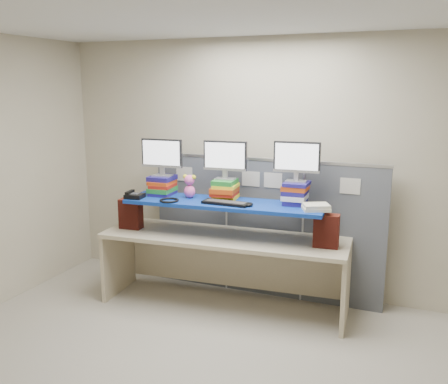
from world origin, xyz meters
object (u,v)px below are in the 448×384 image
at_px(monitor_center, 225,158).
at_px(monitor_right, 297,159).
at_px(monitor_left, 162,155).
at_px(keyboard, 226,203).
at_px(desk, 224,250).
at_px(blue_board, 224,203).
at_px(desk_phone, 134,196).

bearing_deg(monitor_center, monitor_right, 0.00).
distance_m(monitor_left, monitor_right, 1.44).
relative_size(monitor_center, keyboard, 0.95).
bearing_deg(desk, blue_board, 0.00).
xyz_separation_m(monitor_left, monitor_right, (1.44, 0.11, 0.02)).
height_order(blue_board, monitor_right, monitor_right).
xyz_separation_m(blue_board, monitor_left, (-0.74, 0.06, 0.45)).
height_order(desk, desk_phone, desk_phone).
xyz_separation_m(monitor_left, desk_phone, (-0.19, -0.27, -0.40)).
height_order(desk, keyboard, keyboard).
height_order(blue_board, monitor_center, monitor_center).
bearing_deg(blue_board, keyboard, -62.70).
bearing_deg(monitor_right, desk, -170.50).
height_order(desk, monitor_center, monitor_center).
distance_m(monitor_right, desk_phone, 1.72).
height_order(monitor_right, desk_phone, monitor_right).
bearing_deg(blue_board, monitor_right, 9.50).
bearing_deg(monitor_center, keyboard, -70.05).
distance_m(blue_board, desk_phone, 0.95).
height_order(keyboard, desk_phone, desk_phone).
xyz_separation_m(desk, monitor_center, (-0.04, 0.12, 0.95)).
bearing_deg(monitor_right, monitor_center, -180.00).
relative_size(desk, desk_phone, 12.90).
relative_size(desk, monitor_right, 5.64).
distance_m(blue_board, monitor_left, 0.87).
height_order(monitor_left, desk_phone, monitor_left).
distance_m(keyboard, desk_phone, 1.00).
xyz_separation_m(blue_board, monitor_right, (0.70, 0.17, 0.47)).
xyz_separation_m(desk, desk_phone, (-0.93, -0.21, 0.54)).
height_order(desk, monitor_right, monitor_right).
height_order(monitor_left, monitor_center, monitor_center).
height_order(monitor_right, keyboard, monitor_right).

